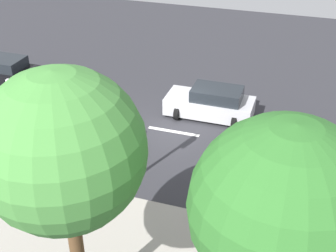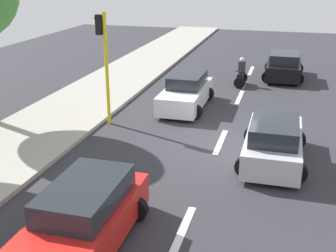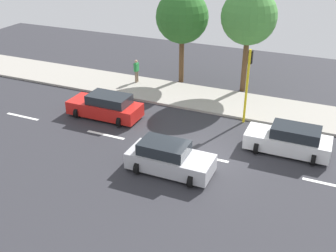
# 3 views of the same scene
# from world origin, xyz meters

# --- Properties ---
(ground_plane) EXTENTS (40.00, 60.00, 0.10)m
(ground_plane) POSITION_xyz_m (0.00, 0.00, -0.05)
(ground_plane) COLOR #2D2D33
(sidewalk) EXTENTS (4.00, 60.00, 0.15)m
(sidewalk) POSITION_xyz_m (7.00, 0.00, 0.07)
(sidewalk) COLOR #9E998E
(sidewalk) RESTS_ON ground
(lane_stripe_north) EXTENTS (0.20, 2.40, 0.01)m
(lane_stripe_north) POSITION_xyz_m (0.00, -6.00, 0.01)
(lane_stripe_north) COLOR white
(lane_stripe_north) RESTS_ON ground
(lane_stripe_mid) EXTENTS (0.20, 2.40, 0.01)m
(lane_stripe_mid) POSITION_xyz_m (0.00, 0.00, 0.01)
(lane_stripe_mid) COLOR white
(lane_stripe_mid) RESTS_ON ground
(lane_stripe_south) EXTENTS (0.20, 2.40, 0.01)m
(lane_stripe_south) POSITION_xyz_m (0.00, 6.00, 0.01)
(lane_stripe_south) COLOR white
(lane_stripe_south) RESTS_ON ground
(car_black) EXTENTS (2.28, 4.12, 1.52)m
(car_black) POSITION_xyz_m (-1.94, -10.57, 0.71)
(car_black) COLOR black
(car_black) RESTS_ON ground
(car_silver) EXTENTS (2.18, 4.12, 1.52)m
(car_silver) POSITION_xyz_m (-1.91, 1.25, 0.71)
(car_silver) COLOR #B7B7BC
(car_silver) RESTS_ON ground
(car_white) EXTENTS (2.12, 4.31, 1.52)m
(car_white) POSITION_xyz_m (2.21, -3.77, 0.71)
(car_white) COLOR white
(car_white) RESTS_ON ground
(motorcycle) EXTENTS (0.60, 1.30, 1.53)m
(motorcycle) POSITION_xyz_m (0.23, -8.30, 0.64)
(motorcycle) COLOR black
(motorcycle) RESTS_ON ground
(traffic_light_corner) EXTENTS (0.49, 0.24, 4.50)m
(traffic_light_corner) POSITION_xyz_m (4.85, -0.78, 2.93)
(traffic_light_corner) COLOR yellow
(traffic_light_corner) RESTS_ON ground
(street_tree_south) EXTENTS (3.71, 3.71, 7.08)m
(street_tree_south) POSITION_xyz_m (9.63, 0.52, 5.20)
(street_tree_south) COLOR brown
(street_tree_south) RESTS_ON ground
(street_tree_north) EXTENTS (3.73, 3.73, 6.71)m
(street_tree_north) POSITION_xyz_m (9.57, 5.21, 4.82)
(street_tree_north) COLOR brown
(street_tree_north) RESTS_ON ground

